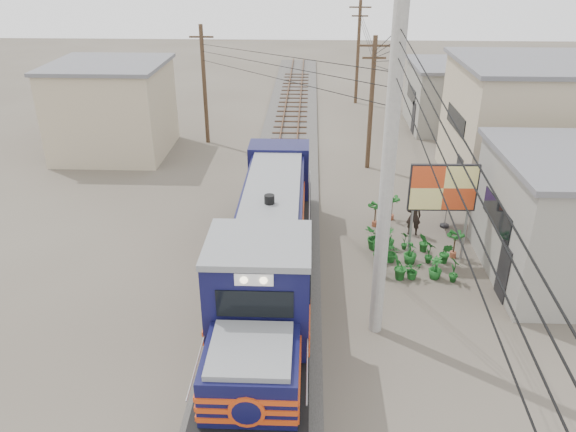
{
  "coord_description": "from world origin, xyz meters",
  "views": [
    {
      "loc": [
        1.32,
        -15.14,
        11.05
      ],
      "look_at": [
        0.58,
        3.11,
        2.2
      ],
      "focal_mm": 35.0,
      "sensor_mm": 36.0,
      "label": 1
    }
  ],
  "objects_px": {
    "locomotive": "(269,252)",
    "billboard": "(443,190)",
    "vendor": "(414,216)",
    "market_umbrella": "(450,186)"
  },
  "relations": [
    {
      "from": "market_umbrella",
      "to": "vendor",
      "type": "distance_m",
      "value": 2.01
    },
    {
      "from": "billboard",
      "to": "vendor",
      "type": "relative_size",
      "value": 2.33
    },
    {
      "from": "vendor",
      "to": "billboard",
      "type": "bearing_deg",
      "value": 109.7
    },
    {
      "from": "billboard",
      "to": "vendor",
      "type": "bearing_deg",
      "value": 104.13
    },
    {
      "from": "locomotive",
      "to": "billboard",
      "type": "xyz_separation_m",
      "value": [
        6.27,
        2.73,
        1.2
      ]
    },
    {
      "from": "locomotive",
      "to": "billboard",
      "type": "bearing_deg",
      "value": 23.54
    },
    {
      "from": "locomotive",
      "to": "vendor",
      "type": "xyz_separation_m",
      "value": [
        5.71,
        4.73,
        -0.85
      ]
    },
    {
      "from": "billboard",
      "to": "market_umbrella",
      "type": "relative_size",
      "value": 1.55
    },
    {
      "from": "locomotive",
      "to": "market_umbrella",
      "type": "height_order",
      "value": "locomotive"
    },
    {
      "from": "locomotive",
      "to": "billboard",
      "type": "distance_m",
      "value": 6.94
    }
  ]
}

